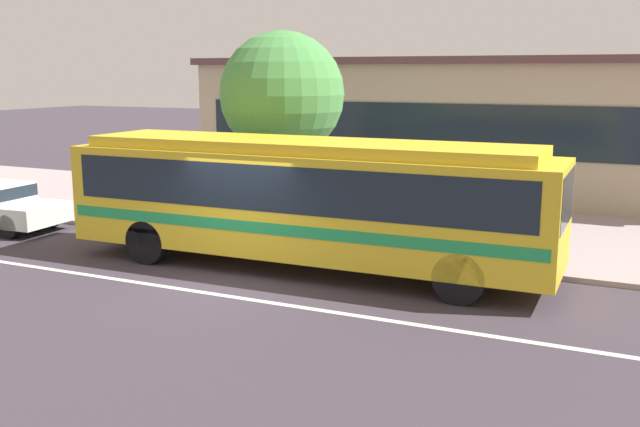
{
  "coord_description": "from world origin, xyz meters",
  "views": [
    {
      "loc": [
        7.77,
        -12.19,
        4.28
      ],
      "look_at": [
        1.36,
        1.52,
        1.3
      ],
      "focal_mm": 40.47,
      "sensor_mm": 36.0,
      "label": 1
    }
  ],
  "objects_px": {
    "pedestrian_standing_by_tree": "(329,203)",
    "street_tree_near_stop": "(282,95)",
    "bus_stop_sign": "(545,195)",
    "pedestrian_walking_along_curb": "(399,211)",
    "pedestrian_waiting_near_sign": "(384,202)",
    "transit_bus": "(306,195)"
  },
  "relations": [
    {
      "from": "pedestrian_waiting_near_sign",
      "to": "transit_bus",
      "type": "bearing_deg",
      "value": -102.95
    },
    {
      "from": "pedestrian_waiting_near_sign",
      "to": "street_tree_near_stop",
      "type": "distance_m",
      "value": 4.07
    },
    {
      "from": "pedestrian_walking_along_curb",
      "to": "bus_stop_sign",
      "type": "bearing_deg",
      "value": 0.92
    },
    {
      "from": "pedestrian_standing_by_tree",
      "to": "bus_stop_sign",
      "type": "bearing_deg",
      "value": -1.69
    },
    {
      "from": "pedestrian_waiting_near_sign",
      "to": "bus_stop_sign",
      "type": "height_order",
      "value": "bus_stop_sign"
    },
    {
      "from": "transit_bus",
      "to": "pedestrian_waiting_near_sign",
      "type": "distance_m",
      "value": 3.19
    },
    {
      "from": "pedestrian_walking_along_curb",
      "to": "pedestrian_standing_by_tree",
      "type": "relative_size",
      "value": 0.98
    },
    {
      "from": "bus_stop_sign",
      "to": "pedestrian_walking_along_curb",
      "type": "bearing_deg",
      "value": -179.08
    },
    {
      "from": "pedestrian_waiting_near_sign",
      "to": "bus_stop_sign",
      "type": "relative_size",
      "value": 0.65
    },
    {
      "from": "pedestrian_walking_along_curb",
      "to": "pedestrian_standing_by_tree",
      "type": "xyz_separation_m",
      "value": [
        -1.89,
        0.2,
        0.02
      ]
    },
    {
      "from": "pedestrian_standing_by_tree",
      "to": "street_tree_near_stop",
      "type": "relative_size",
      "value": 0.33
    },
    {
      "from": "transit_bus",
      "to": "pedestrian_waiting_near_sign",
      "type": "height_order",
      "value": "transit_bus"
    },
    {
      "from": "transit_bus",
      "to": "street_tree_near_stop",
      "type": "distance_m",
      "value": 4.65
    },
    {
      "from": "transit_bus",
      "to": "pedestrian_standing_by_tree",
      "type": "height_order",
      "value": "transit_bus"
    },
    {
      "from": "transit_bus",
      "to": "pedestrian_walking_along_curb",
      "type": "bearing_deg",
      "value": 49.22
    },
    {
      "from": "pedestrian_walking_along_curb",
      "to": "transit_bus",
      "type": "bearing_deg",
      "value": -130.78
    },
    {
      "from": "pedestrian_walking_along_curb",
      "to": "bus_stop_sign",
      "type": "distance_m",
      "value": 3.26
    },
    {
      "from": "pedestrian_walking_along_curb",
      "to": "bus_stop_sign",
      "type": "xyz_separation_m",
      "value": [
        3.21,
        0.05,
        0.6
      ]
    },
    {
      "from": "pedestrian_standing_by_tree",
      "to": "street_tree_near_stop",
      "type": "bearing_deg",
      "value": 144.37
    },
    {
      "from": "street_tree_near_stop",
      "to": "bus_stop_sign",
      "type": "bearing_deg",
      "value": -12.74
    },
    {
      "from": "pedestrian_standing_by_tree",
      "to": "bus_stop_sign",
      "type": "relative_size",
      "value": 0.69
    },
    {
      "from": "bus_stop_sign",
      "to": "street_tree_near_stop",
      "type": "distance_m",
      "value": 7.58
    }
  ]
}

